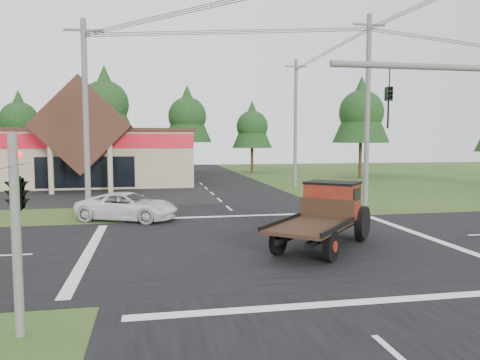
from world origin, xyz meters
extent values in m
plane|color=#294A1A|center=(0.00, 0.00, 0.00)|extent=(120.00, 120.00, 0.00)
cube|color=black|center=(0.00, 0.00, 0.01)|extent=(12.00, 120.00, 0.02)
cube|color=black|center=(0.00, 0.00, 0.01)|extent=(120.00, 12.00, 0.02)
cube|color=black|center=(-14.00, 19.00, 0.01)|extent=(28.00, 14.00, 0.02)
cube|color=tan|center=(-16.00, 30.00, 2.50)|extent=(30.00, 15.00, 5.00)
cube|color=#3E2519|center=(-16.00, 30.00, 5.05)|extent=(30.40, 15.40, 0.30)
cube|color=#B50D1E|center=(-16.00, 22.45, 4.10)|extent=(30.00, 0.12, 1.20)
cube|color=#3E2519|center=(-10.00, 21.50, 5.30)|extent=(7.78, 4.00, 7.78)
cylinder|color=tan|center=(-12.20, 19.80, 2.00)|extent=(0.40, 0.40, 4.00)
cylinder|color=tan|center=(-7.80, 19.80, 2.00)|extent=(0.40, 0.40, 4.00)
cube|color=black|center=(-10.00, 22.48, 1.50)|extent=(8.00, 0.08, 2.60)
imported|color=black|center=(1.00, -7.50, 5.00)|extent=(0.16, 0.20, 1.00)
cylinder|color=#595651|center=(-7.50, -7.50, 2.20)|extent=(0.20, 0.20, 4.40)
imported|color=black|center=(-7.50, -7.30, 3.70)|extent=(0.53, 2.48, 1.00)
sphere|color=#FF0C0C|center=(-7.50, -7.15, 3.90)|extent=(0.18, 0.18, 0.18)
cylinder|color=#595651|center=(-8.00, 8.00, 5.25)|extent=(0.30, 0.30, 10.50)
cube|color=#595651|center=(-8.00, 8.00, 9.90)|extent=(2.00, 0.12, 0.12)
cylinder|color=#595651|center=(8.00, 8.00, 5.75)|extent=(0.30, 0.30, 11.50)
cube|color=#595651|center=(8.00, 8.00, 10.90)|extent=(2.00, 0.12, 0.12)
cylinder|color=#595651|center=(8.00, 22.00, 5.60)|extent=(0.30, 0.30, 11.20)
cube|color=#595651|center=(8.00, 22.00, 10.60)|extent=(2.00, 0.12, 0.12)
cylinder|color=#332316|center=(-20.00, 42.00, 1.75)|extent=(0.36, 0.36, 3.50)
cone|color=black|center=(-20.00, 42.00, 6.80)|extent=(5.60, 5.60, 6.60)
sphere|color=black|center=(-20.00, 42.00, 6.50)|extent=(4.40, 4.40, 4.40)
cylinder|color=#332316|center=(-10.00, 41.00, 2.27)|extent=(0.36, 0.36, 4.55)
cone|color=black|center=(-10.00, 41.00, 8.84)|extent=(7.28, 7.28, 8.58)
sphere|color=black|center=(-10.00, 41.00, 8.45)|extent=(5.72, 5.72, 5.72)
cylinder|color=#332316|center=(0.00, 42.00, 1.92)|extent=(0.36, 0.36, 3.85)
cone|color=black|center=(0.00, 42.00, 7.48)|extent=(6.16, 6.16, 7.26)
sphere|color=black|center=(0.00, 42.00, 7.15)|extent=(4.84, 4.84, 4.84)
cylinder|color=#332316|center=(8.00, 40.00, 1.57)|extent=(0.36, 0.36, 3.15)
cone|color=black|center=(8.00, 40.00, 6.12)|extent=(5.04, 5.04, 5.94)
sphere|color=black|center=(8.00, 40.00, 5.85)|extent=(3.96, 3.96, 3.96)
cylinder|color=#332316|center=(18.00, 30.00, 1.92)|extent=(0.36, 0.36, 3.85)
cone|color=black|center=(18.00, 30.00, 7.48)|extent=(6.16, 6.16, 7.26)
sphere|color=black|center=(18.00, 30.00, 7.15)|extent=(4.84, 4.84, 4.84)
imported|color=silver|center=(-5.89, 6.96, 0.73)|extent=(5.77, 4.28, 1.46)
camera|label=1|loc=(-4.67, -18.00, 4.24)|focal=35.00mm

